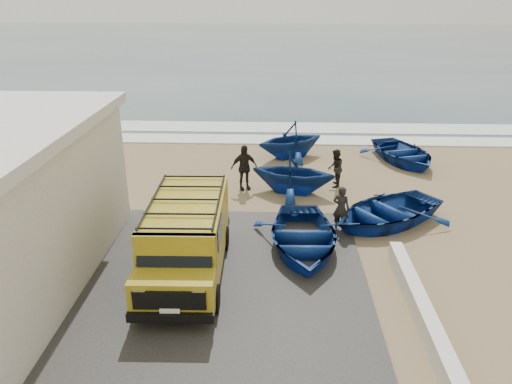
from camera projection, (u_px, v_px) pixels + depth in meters
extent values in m
plane|color=#8F7853|center=(224.00, 255.00, 14.82)|extent=(160.00, 160.00, 0.00)
cube|color=#383633|center=(140.00, 291.00, 13.04)|extent=(12.00, 10.00, 0.05)
cube|color=#385166|center=(266.00, 46.00, 66.53)|extent=(180.00, 88.00, 0.01)
cube|color=white|center=(247.00, 139.00, 25.89)|extent=(180.00, 1.60, 0.06)
cube|color=white|center=(250.00, 127.00, 28.21)|extent=(180.00, 2.20, 0.04)
cube|color=black|center=(90.00, 178.00, 13.50)|extent=(0.08, 0.70, 0.90)
cube|color=silver|center=(422.00, 312.00, 11.76)|extent=(0.35, 6.00, 0.55)
cube|color=#AE971A|center=(188.00, 230.00, 13.71)|extent=(2.03, 4.03, 1.69)
cube|color=#AE971A|center=(173.00, 292.00, 11.59)|extent=(1.96, 0.96, 0.92)
cube|color=black|center=(175.00, 251.00, 11.72)|extent=(1.80, 0.38, 0.73)
cube|color=black|center=(169.00, 300.00, 11.10)|extent=(1.65, 0.12, 0.46)
cube|color=black|center=(170.00, 318.00, 11.24)|extent=(1.99, 0.19, 0.23)
cube|color=black|center=(186.00, 199.00, 13.31)|extent=(1.93, 3.72, 0.06)
cylinder|color=black|center=(140.00, 298.00, 12.16)|extent=(0.24, 0.72, 0.72)
cylinder|color=black|center=(165.00, 237.00, 15.09)|extent=(0.24, 0.72, 0.72)
cylinder|color=black|center=(215.00, 299.00, 12.12)|extent=(0.24, 0.72, 0.72)
cylinder|color=black|center=(225.00, 238.00, 15.06)|extent=(0.24, 0.72, 0.72)
imported|color=navy|center=(303.00, 237.00, 14.95)|extent=(3.13, 4.30, 0.87)
imported|color=navy|center=(386.00, 211.00, 16.64)|extent=(5.27, 4.98, 0.89)
imported|color=navy|center=(293.00, 172.00, 18.99)|extent=(3.75, 3.43, 1.68)
imported|color=navy|center=(290.00, 140.00, 22.96)|extent=(4.20, 4.03, 1.71)
imported|color=navy|center=(403.00, 153.00, 22.50)|extent=(4.06, 4.84, 0.86)
imported|color=black|center=(341.00, 209.00, 16.08)|extent=(0.65, 0.55, 1.52)
imported|color=black|center=(335.00, 168.00, 19.62)|extent=(0.70, 0.83, 1.52)
imported|color=black|center=(244.00, 167.00, 19.31)|extent=(1.14, 0.80, 1.80)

